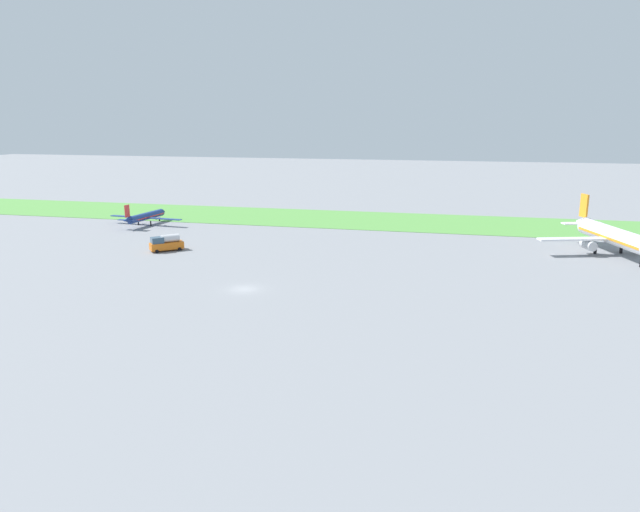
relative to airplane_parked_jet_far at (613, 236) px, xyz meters
name	(u,v)px	position (x,y,z in m)	size (l,w,h in m)	color
ground_plane	(245,289)	(-61.75, -38.66, -3.76)	(600.00, 600.00, 0.00)	gray
grass_taxiway_strip	(333,219)	(-61.75, 28.21, -3.72)	(360.00, 28.00, 0.08)	#549342
airplane_parked_jet_far	(613,236)	(0.00, 0.00, 0.00)	(28.82, 28.53, 10.44)	white
airplane_taxiing_turboprop	(145,216)	(-105.63, 8.68, -1.54)	(20.25, 17.37, 6.07)	navy
fuel_truck_near_gate	(166,243)	(-86.65, -16.73, -2.18)	(6.46, 6.10, 3.29)	orange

